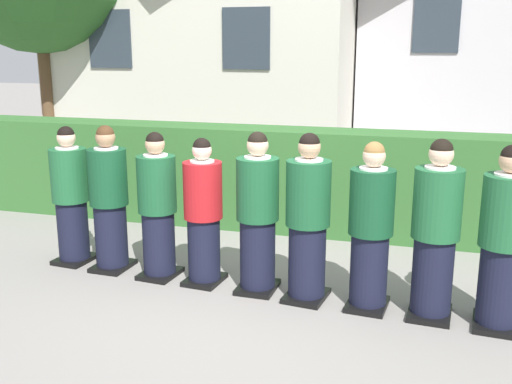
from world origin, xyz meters
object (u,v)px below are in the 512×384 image
student_front_row_5 (308,222)px  student_front_row_6 (371,231)px  student_front_row_0 (71,199)px  student_front_row_4 (258,217)px  student_in_red_blazer (203,215)px  student_front_row_2 (158,209)px  student_front_row_7 (435,234)px  student_front_row_8 (504,243)px  student_front_row_1 (109,202)px

student_front_row_5 → student_front_row_6: student_front_row_5 is taller
student_front_row_0 → student_front_row_5: bearing=-5.6°
student_front_row_4 → student_front_row_0: bearing=174.9°
student_in_red_blazer → student_front_row_0: bearing=174.3°
student_in_red_blazer → student_front_row_4: (0.60, -0.04, 0.05)m
student_front_row_2 → student_front_row_6: (2.29, -0.17, 0.01)m
student_front_row_4 → student_front_row_7: student_front_row_7 is taller
student_front_row_5 → student_front_row_7: 1.20m
student_front_row_0 → student_front_row_4: student_front_row_4 is taller
student_front_row_0 → student_front_row_8: size_ratio=0.96×
student_front_row_2 → student_front_row_6: bearing=-4.4°
student_front_row_7 → student_front_row_6: bearing=176.8°
student_front_row_0 → student_in_red_blazer: student_front_row_0 is taller
student_in_red_blazer → student_front_row_6: student_front_row_6 is taller
student_front_row_6 → student_front_row_7: bearing=-3.2°
student_front_row_5 → student_front_row_6: bearing=-3.3°
student_front_row_2 → student_front_row_1: bearing=174.0°
student_front_row_0 → student_in_red_blazer: (1.70, -0.17, -0.02)m
student_front_row_1 → student_front_row_4: bearing=-4.2°
student_in_red_blazer → student_front_row_4: size_ratio=0.94×
student_front_row_1 → student_front_row_7: size_ratio=0.97×
student_front_row_2 → student_front_row_8: 3.46m
student_front_row_1 → student_front_row_6: student_front_row_1 is taller
student_front_row_4 → student_front_row_5: student_front_row_5 is taller
student_front_row_0 → student_front_row_7: 4.05m
student_front_row_5 → student_front_row_7: bearing=-3.3°
student_front_row_1 → student_front_row_6: (2.91, -0.24, -0.01)m
student_front_row_5 → student_front_row_6: (0.61, -0.04, -0.03)m
student_front_row_4 → student_front_row_8: 2.31m
student_front_row_6 → student_front_row_4: bearing=174.5°
student_front_row_5 → student_front_row_6: 0.61m
student_front_row_0 → student_front_row_1: student_front_row_1 is taller
student_front_row_7 → student_front_row_4: bearing=175.3°
student_in_red_blazer → student_front_row_5: student_front_row_5 is taller
student_front_row_6 → student_front_row_8: 1.16m
student_in_red_blazer → student_front_row_8: bearing=-4.9°
student_front_row_2 → student_in_red_blazer: size_ratio=1.02×
student_front_row_2 → student_front_row_4: size_ratio=0.97×
student_front_row_4 → student_front_row_7: (1.73, -0.14, 0.01)m
student_front_row_2 → student_front_row_7: student_front_row_7 is taller
student_in_red_blazer → student_front_row_6: (1.75, -0.15, 0.03)m
student_front_row_4 → student_front_row_7: 1.74m
student_front_row_0 → student_front_row_6: bearing=-5.2°
student_in_red_blazer → student_front_row_2: bearing=177.0°
student_front_row_4 → student_front_row_8: size_ratio=1.00×
student_front_row_0 → student_front_row_2: same height
student_front_row_0 → student_front_row_7: bearing=-4.9°
student_in_red_blazer → student_front_row_7: bearing=-4.4°
student_front_row_2 → student_front_row_4: (1.14, -0.06, 0.03)m
student_front_row_1 → student_front_row_8: size_ratio=0.98×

